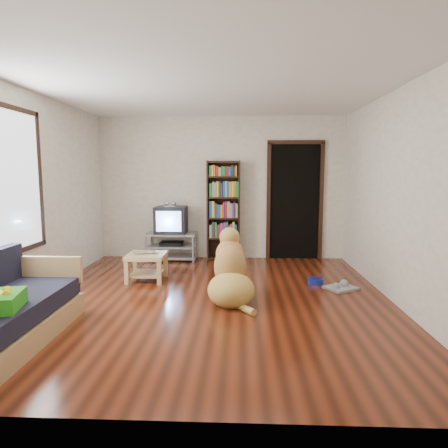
{
  "coord_description": "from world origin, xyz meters",
  "views": [
    {
      "loc": [
        0.37,
        -4.87,
        1.6
      ],
      "look_at": [
        0.14,
        0.47,
        0.9
      ],
      "focal_mm": 32.0,
      "sensor_mm": 36.0,
      "label": 1
    }
  ],
  "objects_px": {
    "laptop": "(146,253)",
    "grey_rag": "(341,288)",
    "crt_tv": "(171,219)",
    "dog": "(231,274)",
    "bookshelf": "(224,205)",
    "sofa": "(1,316)",
    "coffee_table": "(147,262)",
    "tv_stand": "(171,245)",
    "dog_bowl": "(316,281)"
  },
  "relations": [
    {
      "from": "laptop",
      "to": "grey_rag",
      "type": "height_order",
      "value": "laptop"
    },
    {
      "from": "crt_tv",
      "to": "dog",
      "type": "height_order",
      "value": "crt_tv"
    },
    {
      "from": "crt_tv",
      "to": "bookshelf",
      "type": "xyz_separation_m",
      "value": [
        0.95,
        0.07,
        0.26
      ]
    },
    {
      "from": "laptop",
      "to": "dog",
      "type": "bearing_deg",
      "value": -52.64
    },
    {
      "from": "grey_rag",
      "to": "sofa",
      "type": "relative_size",
      "value": 0.22
    },
    {
      "from": "grey_rag",
      "to": "sofa",
      "type": "height_order",
      "value": "sofa"
    },
    {
      "from": "laptop",
      "to": "sofa",
      "type": "bearing_deg",
      "value": -130.23
    },
    {
      "from": "laptop",
      "to": "coffee_table",
      "type": "bearing_deg",
      "value": 70.88
    },
    {
      "from": "grey_rag",
      "to": "bookshelf",
      "type": "bearing_deg",
      "value": 132.92
    },
    {
      "from": "tv_stand",
      "to": "bookshelf",
      "type": "xyz_separation_m",
      "value": [
        0.95,
        0.09,
        0.73
      ]
    },
    {
      "from": "dog_bowl",
      "to": "bookshelf",
      "type": "relative_size",
      "value": 0.12
    },
    {
      "from": "dog_bowl",
      "to": "crt_tv",
      "type": "bearing_deg",
      "value": 147.36
    },
    {
      "from": "bookshelf",
      "to": "sofa",
      "type": "height_order",
      "value": "bookshelf"
    },
    {
      "from": "crt_tv",
      "to": "bookshelf",
      "type": "bearing_deg",
      "value": 4.32
    },
    {
      "from": "dog_bowl",
      "to": "coffee_table",
      "type": "xyz_separation_m",
      "value": [
        -2.47,
        0.08,
        0.24
      ]
    },
    {
      "from": "sofa",
      "to": "tv_stand",
      "type": "bearing_deg",
      "value": 74.98
    },
    {
      "from": "coffee_table",
      "to": "dog",
      "type": "height_order",
      "value": "dog"
    },
    {
      "from": "grey_rag",
      "to": "bookshelf",
      "type": "relative_size",
      "value": 0.22
    },
    {
      "from": "crt_tv",
      "to": "bookshelf",
      "type": "height_order",
      "value": "bookshelf"
    },
    {
      "from": "laptop",
      "to": "crt_tv",
      "type": "xyz_separation_m",
      "value": [
        0.12,
        1.45,
        0.33
      ]
    },
    {
      "from": "laptop",
      "to": "dog_bowl",
      "type": "xyz_separation_m",
      "value": [
        2.47,
        -0.05,
        -0.37
      ]
    },
    {
      "from": "bookshelf",
      "to": "laptop",
      "type": "bearing_deg",
      "value": -125.18
    },
    {
      "from": "crt_tv",
      "to": "coffee_table",
      "type": "height_order",
      "value": "crt_tv"
    },
    {
      "from": "grey_rag",
      "to": "dog",
      "type": "relative_size",
      "value": 0.36
    },
    {
      "from": "dog_bowl",
      "to": "coffee_table",
      "type": "height_order",
      "value": "coffee_table"
    },
    {
      "from": "crt_tv",
      "to": "laptop",
      "type": "bearing_deg",
      "value": -94.89
    },
    {
      "from": "laptop",
      "to": "dog_bowl",
      "type": "height_order",
      "value": "laptop"
    },
    {
      "from": "coffee_table",
      "to": "dog_bowl",
      "type": "bearing_deg",
      "value": -1.89
    },
    {
      "from": "laptop",
      "to": "dog",
      "type": "height_order",
      "value": "dog"
    },
    {
      "from": "dog_bowl",
      "to": "dog",
      "type": "height_order",
      "value": "dog"
    },
    {
      "from": "coffee_table",
      "to": "dog",
      "type": "bearing_deg",
      "value": -34.46
    },
    {
      "from": "dog_bowl",
      "to": "crt_tv",
      "type": "xyz_separation_m",
      "value": [
        -2.35,
        1.5,
        0.7
      ]
    },
    {
      "from": "crt_tv",
      "to": "sofa",
      "type": "xyz_separation_m",
      "value": [
        -0.97,
        -3.65,
        -0.48
      ]
    },
    {
      "from": "laptop",
      "to": "crt_tv",
      "type": "bearing_deg",
      "value": 65.99
    },
    {
      "from": "laptop",
      "to": "bookshelf",
      "type": "distance_m",
      "value": 1.95
    },
    {
      "from": "grey_rag",
      "to": "coffee_table",
      "type": "xyz_separation_m",
      "value": [
        -2.77,
        0.33,
        0.27
      ]
    },
    {
      "from": "tv_stand",
      "to": "dog",
      "type": "height_order",
      "value": "dog"
    },
    {
      "from": "sofa",
      "to": "coffee_table",
      "type": "relative_size",
      "value": 3.27
    },
    {
      "from": "dog_bowl",
      "to": "crt_tv",
      "type": "distance_m",
      "value": 2.88
    },
    {
      "from": "bookshelf",
      "to": "dog",
      "type": "bearing_deg",
      "value": -85.35
    },
    {
      "from": "grey_rag",
      "to": "crt_tv",
      "type": "distance_m",
      "value": 3.26
    },
    {
      "from": "bookshelf",
      "to": "coffee_table",
      "type": "bearing_deg",
      "value": -125.71
    },
    {
      "from": "dog_bowl",
      "to": "grey_rag",
      "type": "bearing_deg",
      "value": -39.81
    },
    {
      "from": "dog_bowl",
      "to": "crt_tv",
      "type": "relative_size",
      "value": 0.38
    },
    {
      "from": "dog_bowl",
      "to": "dog",
      "type": "relative_size",
      "value": 0.2
    },
    {
      "from": "laptop",
      "to": "crt_tv",
      "type": "distance_m",
      "value": 1.49
    },
    {
      "from": "grey_rag",
      "to": "bookshelf",
      "type": "xyz_separation_m",
      "value": [
        -1.7,
        1.83,
        0.99
      ]
    },
    {
      "from": "laptop",
      "to": "crt_tv",
      "type": "height_order",
      "value": "crt_tv"
    },
    {
      "from": "dog_bowl",
      "to": "tv_stand",
      "type": "bearing_deg",
      "value": 147.74
    },
    {
      "from": "laptop",
      "to": "tv_stand",
      "type": "height_order",
      "value": "tv_stand"
    }
  ]
}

